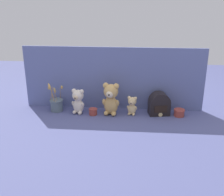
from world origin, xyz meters
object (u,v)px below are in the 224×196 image
Objects in this scene: vintage_radio at (159,105)px; decorative_tin_short at (93,112)px; decorative_tin_tall at (179,113)px; flower_vase at (56,104)px; teddy_bear_large at (111,98)px; teddy_bear_small at (132,105)px; teddy_bear_medium at (78,101)px.

vintage_radio reaches higher than decorative_tin_short.
decorative_tin_tall is 0.78m from decorative_tin_short.
decorative_tin_tall is at bearing 2.55° from decorative_tin_short.
vintage_radio is 2.71× the size of decorative_tin_short.
vintage_radio is at bearing -0.27° from flower_vase.
flower_vase is 0.96m from vintage_radio.
teddy_bear_large reaches higher than flower_vase.
decorative_tin_short is at bearing -175.03° from teddy_bear_small.
teddy_bear_medium reaches higher than teddy_bear_small.
decorative_tin_short is (-0.60, -0.06, -0.07)m from vintage_radio.
decorative_tin_short is at bearing -171.03° from teddy_bear_large.
teddy_bear_medium is at bearing -179.24° from teddy_bear_small.
flower_vase is at bearing 175.76° from teddy_bear_large.
teddy_bear_large is 0.63m from decorative_tin_tall.
vintage_radio is at bearing 5.64° from decorative_tin_short.
decorative_tin_short is at bearing -9.79° from teddy_bear_medium.
vintage_radio is 0.61m from decorative_tin_short.
decorative_tin_tall is at bearing 0.86° from teddy_bear_large.
decorative_tin_tall is (1.14, -0.03, -0.04)m from flower_vase.
teddy_bear_small is 0.71m from flower_vase.
decorative_tin_short is (-0.78, -0.03, -0.00)m from decorative_tin_tall.
teddy_bear_medium is at bearing -10.39° from flower_vase.
teddy_bear_medium is 0.23m from flower_vase.
flower_vase is at bearing 169.84° from decorative_tin_short.
teddy_bear_large reaches higher than decorative_tin_short.
flower_vase reaches higher than decorative_tin_tall.
flower_vase is 3.82× the size of decorative_tin_short.
teddy_bear_small is at bearing 1.57° from teddy_bear_large.
teddy_bear_large is at bearing 0.24° from teddy_bear_medium.
teddy_bear_small is 0.84× the size of vintage_radio.
flower_vase reaches higher than teddy_bear_medium.
teddy_bear_medium is 1.33× the size of teddy_bear_small.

